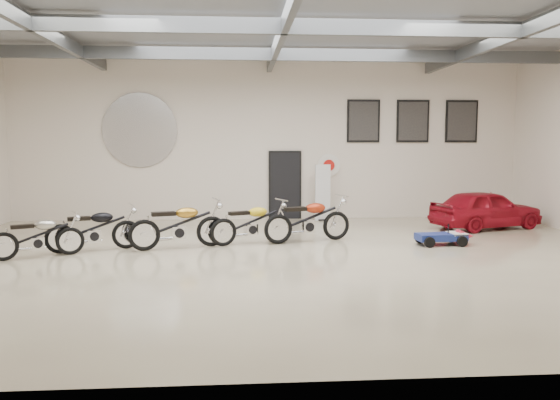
{
  "coord_description": "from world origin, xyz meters",
  "views": [
    {
      "loc": [
        -0.9,
        -11.27,
        2.41
      ],
      "look_at": [
        0.0,
        1.2,
        1.1
      ],
      "focal_mm": 35.0,
      "sensor_mm": 36.0,
      "label": 1
    }
  ],
  "objects": [
    {
      "name": "floor",
      "position": [
        0.0,
        0.0,
        0.0
      ],
      "size": [
        16.0,
        12.0,
        0.01
      ],
      "primitive_type": "cube",
      "color": "#C4B996",
      "rests_on": "ground"
    },
    {
      "name": "ceiling",
      "position": [
        0.0,
        0.0,
        5.0
      ],
      "size": [
        16.0,
        12.0,
        0.01
      ],
      "primitive_type": "cube",
      "color": "gray",
      "rests_on": "back_wall"
    },
    {
      "name": "back_wall",
      "position": [
        0.0,
        6.0,
        2.5
      ],
      "size": [
        16.0,
        0.02,
        5.0
      ],
      "primitive_type": "cube",
      "color": "silver",
      "rests_on": "floor"
    },
    {
      "name": "ceiling_beams",
      "position": [
        0.0,
        0.0,
        4.75
      ],
      "size": [
        15.8,
        11.8,
        0.32
      ],
      "primitive_type": null,
      "color": "#505357",
      "rests_on": "ceiling"
    },
    {
      "name": "door",
      "position": [
        0.5,
        5.95,
        1.05
      ],
      "size": [
        0.92,
        0.08,
        2.1
      ],
      "primitive_type": "cube",
      "color": "black",
      "rests_on": "back_wall"
    },
    {
      "name": "logo_plaque",
      "position": [
        -4.0,
        5.95,
        2.8
      ],
      "size": [
        2.3,
        0.06,
        1.16
      ],
      "primitive_type": null,
      "color": "silver",
      "rests_on": "back_wall"
    },
    {
      "name": "poster_left",
      "position": [
        3.0,
        5.96,
        3.1
      ],
      "size": [
        1.05,
        0.08,
        1.35
      ],
      "primitive_type": null,
      "color": "black",
      "rests_on": "back_wall"
    },
    {
      "name": "poster_mid",
      "position": [
        4.6,
        5.96,
        3.1
      ],
      "size": [
        1.05,
        0.08,
        1.35
      ],
      "primitive_type": null,
      "color": "black",
      "rests_on": "back_wall"
    },
    {
      "name": "poster_right",
      "position": [
        6.2,
        5.96,
        3.1
      ],
      "size": [
        1.05,
        0.08,
        1.35
      ],
      "primitive_type": null,
      "color": "black",
      "rests_on": "back_wall"
    },
    {
      "name": "oil_sign",
      "position": [
        1.9,
        5.95,
        1.7
      ],
      "size": [
        0.72,
        0.1,
        0.72
      ],
      "primitive_type": null,
      "color": "white",
      "rests_on": "back_wall"
    },
    {
      "name": "banner_stand",
      "position": [
        1.65,
        5.5,
        0.89
      ],
      "size": [
        0.51,
        0.27,
        1.79
      ],
      "primitive_type": null,
      "rotation": [
        0.0,
        0.0,
        0.17
      ],
      "color": "white",
      "rests_on": "floor"
    },
    {
      "name": "motorcycle_silver",
      "position": [
        -5.17,
        0.37,
        0.48
      ],
      "size": [
        1.92,
        1.3,
        0.96
      ],
      "primitive_type": null,
      "rotation": [
        0.0,
        0.0,
        0.44
      ],
      "color": "silver",
      "rests_on": "floor"
    },
    {
      "name": "motorcycle_black",
      "position": [
        -4.18,
        1.02,
        0.52
      ],
      "size": [
        2.11,
        1.27,
        1.05
      ],
      "primitive_type": null,
      "rotation": [
        0.0,
        0.0,
        0.34
      ],
      "color": "silver",
      "rests_on": "floor"
    },
    {
      "name": "motorcycle_gold",
      "position": [
        -2.33,
        1.17,
        0.57
      ],
      "size": [
        2.3,
        1.29,
        1.14
      ],
      "primitive_type": null,
      "rotation": [
        0.0,
        0.0,
        0.29
      ],
      "color": "silver",
      "rests_on": "floor"
    },
    {
      "name": "motorcycle_yellow",
      "position": [
        -0.67,
        1.67,
        0.53
      ],
      "size": [
        2.11,
        1.4,
        1.06
      ],
      "primitive_type": null,
      "rotation": [
        0.0,
        0.0,
        0.42
      ],
      "color": "silver",
      "rests_on": "floor"
    },
    {
      "name": "motorcycle_red",
      "position": [
        0.72,
        1.81,
        0.58
      ],
      "size": [
        2.32,
        1.31,
        1.15
      ],
      "primitive_type": null,
      "rotation": [
        0.0,
        0.0,
        0.3
      ],
      "color": "silver",
      "rests_on": "floor"
    },
    {
      "name": "go_kart",
      "position": [
        3.95,
        1.18,
        0.26
      ],
      "size": [
        1.46,
        0.74,
        0.51
      ],
      "primitive_type": null,
      "rotation": [
        0.0,
        0.0,
        0.07
      ],
      "color": "navy",
      "rests_on": "floor"
    },
    {
      "name": "vintage_car",
      "position": [
        6.0,
        3.54,
        0.55
      ],
      "size": [
        2.19,
        3.48,
        1.1
      ],
      "primitive_type": "imported",
      "rotation": [
        0.0,
        0.0,
        1.86
      ],
      "color": "maroon",
      "rests_on": "floor"
    }
  ]
}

